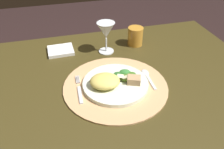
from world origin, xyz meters
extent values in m
cube|color=#3D3315|center=(0.00, 0.00, 0.70)|extent=(1.35, 0.84, 0.03)
cylinder|color=#3D3718|center=(0.60, 0.34, 0.34)|extent=(0.08, 0.08, 0.69)
cylinder|color=tan|center=(0.07, -0.04, 0.72)|extent=(0.39, 0.39, 0.01)
cylinder|color=silver|center=(0.07, -0.04, 0.73)|extent=(0.24, 0.24, 0.01)
ellipsoid|color=#E6CF62|center=(0.03, -0.05, 0.75)|extent=(0.12, 0.11, 0.04)
ellipsoid|color=#2A6225|center=(0.08, -0.02, 0.75)|extent=(0.04, 0.04, 0.02)
ellipsoid|color=#456920|center=(0.11, -0.04, 0.74)|extent=(0.05, 0.05, 0.02)
ellipsoid|color=#427827|center=(0.10, -0.02, 0.74)|extent=(0.06, 0.05, 0.01)
ellipsoid|color=#3D6D1F|center=(0.13, -0.03, 0.74)|extent=(0.05, 0.05, 0.02)
ellipsoid|color=#377E35|center=(0.12, -0.01, 0.74)|extent=(0.05, 0.05, 0.02)
cube|color=beige|center=(0.11, -0.05, 0.75)|extent=(0.03, 0.02, 0.01)
cube|color=beige|center=(0.09, -0.04, 0.75)|extent=(0.03, 0.03, 0.01)
cube|color=tan|center=(0.13, -0.07, 0.75)|extent=(0.06, 0.05, 0.03)
cube|color=silver|center=(-0.07, -0.07, 0.72)|extent=(0.02, 0.09, 0.00)
cube|color=silver|center=(-0.07, 0.02, 0.72)|extent=(0.00, 0.05, 0.00)
cube|color=silver|center=(-0.06, 0.02, 0.72)|extent=(0.00, 0.05, 0.00)
cube|color=silver|center=(-0.06, 0.02, 0.72)|extent=(0.00, 0.05, 0.00)
cube|color=silver|center=(-0.06, 0.02, 0.72)|extent=(0.00, 0.05, 0.00)
cube|color=silver|center=(0.20, -0.06, 0.72)|extent=(0.01, 0.09, 0.00)
ellipsoid|color=silver|center=(0.20, 0.00, 0.72)|extent=(0.03, 0.04, 0.01)
cube|color=white|center=(-0.11, 0.26, 0.72)|extent=(0.12, 0.10, 0.01)
cylinder|color=silver|center=(0.10, 0.21, 0.72)|extent=(0.07, 0.07, 0.00)
cylinder|color=silver|center=(0.10, 0.21, 0.75)|extent=(0.01, 0.01, 0.07)
cone|color=silver|center=(0.10, 0.21, 0.82)|extent=(0.08, 0.08, 0.07)
cylinder|color=#CA882E|center=(0.25, 0.24, 0.76)|extent=(0.07, 0.07, 0.09)
camera|label=1|loc=(-0.11, -0.68, 1.26)|focal=36.93mm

